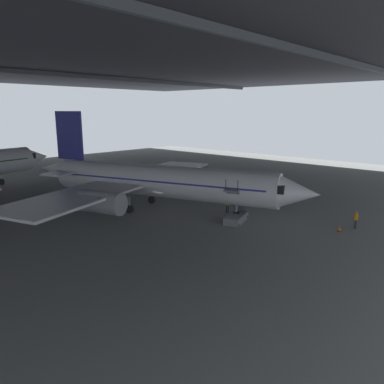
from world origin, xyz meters
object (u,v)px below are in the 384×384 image
object	(u,v)px
crew_worker_near_nose	(356,219)
traffic_cone_orange	(340,228)
crew_worker_by_stairs	(228,204)
boarding_stairs	(236,215)
airplane_main	(155,181)

from	to	relation	value
crew_worker_near_nose	traffic_cone_orange	world-z (taller)	crew_worker_near_nose
crew_worker_by_stairs	boarding_stairs	bearing A→B (deg)	-127.78
boarding_stairs	traffic_cone_orange	distance (m)	9.72
airplane_main	crew_worker_by_stairs	size ratio (longest dim) A/B	19.77
crew_worker_by_stairs	traffic_cone_orange	world-z (taller)	crew_worker_by_stairs
airplane_main	boarding_stairs	bearing A→B (deg)	-75.11
boarding_stairs	traffic_cone_orange	bearing A→B (deg)	-65.25
boarding_stairs	crew_worker_by_stairs	xyz separation A→B (m)	(2.05, 2.64, 0.25)
traffic_cone_orange	boarding_stairs	bearing A→B (deg)	114.75
boarding_stairs	crew_worker_by_stairs	distance (m)	3.35
boarding_stairs	crew_worker_by_stairs	world-z (taller)	boarding_stairs
airplane_main	crew_worker_by_stairs	bearing A→B (deg)	-55.70
crew_worker_near_nose	crew_worker_by_stairs	size ratio (longest dim) A/B	1.00
airplane_main	traffic_cone_orange	size ratio (longest dim) A/B	55.85
boarding_stairs	crew_worker_near_nose	distance (m)	11.23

